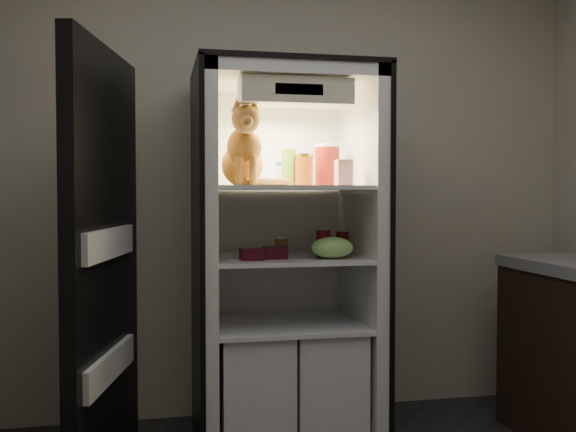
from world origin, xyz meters
name	(u,v)px	position (x,y,z in m)	size (l,w,h in m)	color
room_shell	(375,68)	(0.00, 0.00, 1.62)	(3.60, 3.60, 3.60)	white
refrigerator	(284,284)	(0.00, 1.38, 0.79)	(0.90, 0.72, 1.88)	white
fridge_door	(104,275)	(-0.85, 0.94, 0.91)	(0.24, 0.86, 1.85)	black
tabby_cat	(244,154)	(-0.22, 1.23, 1.44)	(0.33, 0.38, 0.40)	#BF5A18
parmesan_shaker	(289,167)	(0.02, 1.38, 1.38)	(0.07, 0.07, 0.19)	#248424
mayo_tub	(284,174)	(0.01, 1.44, 1.35)	(0.09, 0.09, 0.12)	white
salsa_jar	(304,170)	(0.09, 1.33, 1.37)	(0.09, 0.09, 0.16)	maroon
pepper_jar	(327,165)	(0.24, 1.43, 1.40)	(0.13, 0.13, 0.22)	maroon
cream_carton	(343,173)	(0.25, 1.17, 1.35)	(0.07, 0.07, 0.12)	white
soda_can_a	(324,242)	(0.22, 1.44, 1.00)	(0.07, 0.07, 0.12)	black
soda_can_b	(342,242)	(0.30, 1.37, 1.00)	(0.07, 0.07, 0.12)	black
soda_can_c	(323,243)	(0.18, 1.26, 1.01)	(0.07, 0.07, 0.14)	black
condiment_jar	(281,246)	(-0.02, 1.36, 0.99)	(0.07, 0.07, 0.10)	brown
grape_bag	(332,248)	(0.19, 1.17, 0.99)	(0.21, 0.15, 0.10)	#77AE51
berry_box_left	(252,254)	(-0.20, 1.18, 0.97)	(0.11, 0.11, 0.05)	#440B17
berry_box_right	(274,253)	(-0.08, 1.22, 0.97)	(0.11, 0.11, 0.06)	#440B17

